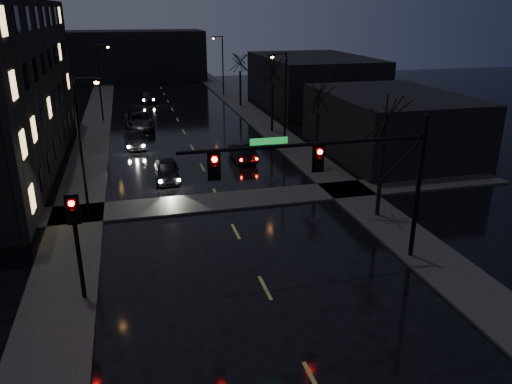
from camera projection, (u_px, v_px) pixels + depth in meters
sidewalk_left at (92, 144)px, 44.12m from camera, size 3.00×140.00×0.12m
sidewalk_right at (276, 133)px, 48.08m from camera, size 3.00×140.00×0.12m
sidewalk_cross at (220, 201)px, 31.10m from camera, size 40.00×3.00×0.12m
commercial_right_near at (390, 124)px, 40.69m from camera, size 10.00×14.00×5.00m
commercial_right_far at (313, 82)px, 60.87m from camera, size 12.00×18.00×6.00m
far_block at (137, 56)px, 83.13m from camera, size 22.00×10.00×8.00m
signal_mast at (345, 167)px, 21.70m from camera, size 11.11×0.41×7.00m
signal_pole_left at (76, 233)px, 19.69m from camera, size 0.35×0.41×4.53m
tree_near at (386, 110)px, 26.84m from camera, size 3.52×3.52×8.08m
tree_mid_a at (319, 90)px, 36.07m from camera, size 3.30×3.30×7.58m
tree_mid_b at (273, 63)px, 46.71m from camera, size 3.74×3.74×8.59m
tree_far at (240, 56)px, 59.62m from camera, size 3.43×3.43×7.88m
streetlight_l_near at (84, 137)px, 27.25m from camera, size 1.53×0.28×8.00m
streetlight_l_far at (101, 76)px, 51.79m from camera, size 1.53×0.28×8.00m
streetlight_r_mid at (283, 92)px, 41.70m from camera, size 1.53×0.28×8.00m
streetlight_r_far at (221, 61)px, 67.15m from camera, size 1.53×0.28×8.00m
oncoming_car_a at (167, 170)px, 34.96m from camera, size 1.83×4.21×1.41m
oncoming_car_b at (135, 140)px, 43.27m from camera, size 1.91×4.26×1.36m
oncoming_car_c at (139, 121)px, 49.92m from camera, size 2.91×5.94×1.63m
oncoming_car_d at (148, 97)px, 64.27m from camera, size 2.21×4.95×1.41m
lead_car at (242, 152)px, 39.50m from camera, size 1.55×4.24×1.39m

